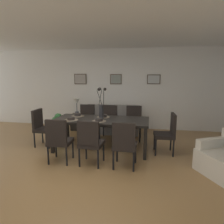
{
  "coord_description": "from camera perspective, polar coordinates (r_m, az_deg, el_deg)",
  "views": [
    {
      "loc": [
        1.27,
        -3.4,
        1.76
      ],
      "look_at": [
        0.41,
        1.24,
        0.89
      ],
      "focal_mm": 32.35,
      "sensor_mm": 36.0,
      "label": 1
    }
  ],
  "objects": [
    {
      "name": "ground_plane",
      "position": [
        4.04,
        -9.37,
        -15.59
      ],
      "size": [
        9.0,
        9.0,
        0.0
      ],
      "primitive_type": "plane",
      "color": "olive"
    },
    {
      "name": "back_wall_panel",
      "position": [
        6.79,
        -0.37,
        6.55
      ],
      "size": [
        9.0,
        0.1,
        2.6
      ],
      "primitive_type": "cube",
      "color": "silver",
      "rests_on": "ground"
    },
    {
      "name": "ceiling_panel",
      "position": [
        4.1,
        -8.52,
        22.7
      ],
      "size": [
        9.0,
        7.2,
        0.08
      ],
      "primitive_type": "cube",
      "color": "white"
    },
    {
      "name": "dining_table",
      "position": [
        4.75,
        -3.05,
        -2.79
      ],
      "size": [
        2.2,
        0.99,
        0.74
      ],
      "color": "black",
      "rests_on": "ground"
    },
    {
      "name": "dining_chair_near_left",
      "position": [
        4.19,
        -14.81,
        -7.29
      ],
      "size": [
        0.46,
        0.46,
        0.92
      ],
      "color": "black",
      "rests_on": "ground"
    },
    {
      "name": "dining_chair_near_right",
      "position": [
        5.82,
        -7.16,
        -2.03
      ],
      "size": [
        0.46,
        0.46,
        0.92
      ],
      "color": "black",
      "rests_on": "ground"
    },
    {
      "name": "dining_chair_far_left",
      "position": [
        3.96,
        -6.16,
        -8.02
      ],
      "size": [
        0.46,
        0.46,
        0.92
      ],
      "color": "black",
      "rests_on": "ground"
    },
    {
      "name": "dining_chair_far_right",
      "position": [
        5.65,
        -0.88,
        -2.35
      ],
      "size": [
        0.47,
        0.47,
        0.92
      ],
      "color": "black",
      "rests_on": "ground"
    },
    {
      "name": "dining_chair_mid_left",
      "position": [
        3.83,
        3.54,
        -8.61
      ],
      "size": [
        0.45,
        0.45,
        0.92
      ],
      "color": "black",
      "rests_on": "ground"
    },
    {
      "name": "dining_chair_mid_right",
      "position": [
        5.59,
        6.1,
        -2.55
      ],
      "size": [
        0.44,
        0.44,
        0.92
      ],
      "color": "black",
      "rests_on": "ground"
    },
    {
      "name": "dining_chair_head_west",
      "position": [
        5.34,
        -19.19,
        -3.69
      ],
      "size": [
        0.44,
        0.44,
        0.92
      ],
      "color": "black",
      "rests_on": "ground"
    },
    {
      "name": "dining_chair_head_east",
      "position": [
        4.71,
        15.46,
        -5.34
      ],
      "size": [
        0.46,
        0.46,
        0.92
      ],
      "color": "black",
      "rests_on": "ground"
    },
    {
      "name": "centerpiece_vase",
      "position": [
        4.69,
        -3.08,
        1.37
      ],
      "size": [
        0.21,
        0.23,
        0.73
      ],
      "color": "#232326",
      "rests_on": "dining_table"
    },
    {
      "name": "placemat_near_left",
      "position": [
        4.73,
        -11.5,
        -2.2
      ],
      "size": [
        0.32,
        0.32,
        0.01
      ],
      "primitive_type": "cylinder",
      "color": "#7F705B",
      "rests_on": "dining_table"
    },
    {
      "name": "bowl_near_left",
      "position": [
        4.72,
        -11.51,
        -1.76
      ],
      "size": [
        0.17,
        0.17,
        0.07
      ],
      "color": "#2D2826",
      "rests_on": "dining_table"
    },
    {
      "name": "placemat_near_right",
      "position": [
        5.14,
        -9.65,
        -1.14
      ],
      "size": [
        0.32,
        0.32,
        0.01
      ],
      "primitive_type": "cylinder",
      "color": "#7F705B",
      "rests_on": "dining_table"
    },
    {
      "name": "bowl_near_right",
      "position": [
        5.13,
        -9.66,
        -0.73
      ],
      "size": [
        0.17,
        0.17,
        0.07
      ],
      "color": "#2D2826",
      "rests_on": "dining_table"
    },
    {
      "name": "placemat_far_left",
      "position": [
        4.53,
        -3.71,
        -2.58
      ],
      "size": [
        0.32,
        0.32,
        0.01
      ],
      "primitive_type": "cylinder",
      "color": "#7F705B",
      "rests_on": "dining_table"
    },
    {
      "name": "bowl_far_left",
      "position": [
        4.52,
        -3.72,
        -2.12
      ],
      "size": [
        0.17,
        0.17,
        0.07
      ],
      "color": "#2D2826",
      "rests_on": "dining_table"
    },
    {
      "name": "placemat_far_right",
      "position": [
        4.95,
        -2.46,
        -1.43
      ],
      "size": [
        0.32,
        0.32,
        0.01
      ],
      "primitive_type": "cylinder",
      "color": "#7F705B",
      "rests_on": "dining_table"
    },
    {
      "name": "bowl_far_right",
      "position": [
        4.94,
        -2.46,
        -1.01
      ],
      "size": [
        0.17,
        0.17,
        0.07
      ],
      "color": "#2D2826",
      "rests_on": "dining_table"
    },
    {
      "name": "sofa",
      "position": [
        6.38,
        -0.08,
        -2.98
      ],
      "size": [
        1.72,
        0.84,
        0.8
      ],
      "color": "gray",
      "rests_on": "ground"
    },
    {
      "name": "side_table",
      "position": [
        6.64,
        -9.78,
        -2.77
      ],
      "size": [
        0.36,
        0.36,
        0.52
      ],
      "primitive_type": "cube",
      "color": "black",
      "rests_on": "ground"
    },
    {
      "name": "table_lamp",
      "position": [
        6.53,
        -9.95,
        2.65
      ],
      "size": [
        0.22,
        0.22,
        0.51
      ],
      "color": "#4C4C51",
      "rests_on": "side_table"
    },
    {
      "name": "framed_picture_left",
      "position": [
        6.97,
        -8.93,
        9.18
      ],
      "size": [
        0.42,
        0.03,
        0.35
      ],
      "color": "#473828"
    },
    {
      "name": "framed_picture_center",
      "position": [
        6.67,
        1.09,
        9.25
      ],
      "size": [
        0.38,
        0.03,
        0.32
      ],
      "color": "#473828"
    },
    {
      "name": "framed_picture_right",
      "position": [
        6.58,
        11.7,
        9.03
      ],
      "size": [
        0.41,
        0.03,
        0.3
      ],
      "color": "#473828"
    },
    {
      "name": "potted_plant",
      "position": [
        6.11,
        -15.14,
        -3.07
      ],
      "size": [
        0.36,
        0.36,
        0.67
      ],
      "color": "silver",
      "rests_on": "ground"
    }
  ]
}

